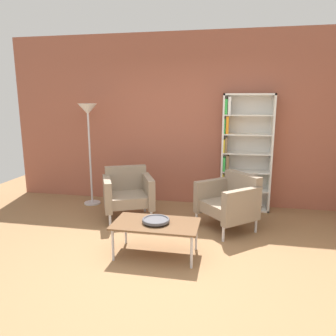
% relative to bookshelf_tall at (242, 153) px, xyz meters
% --- Properties ---
extents(ground_plane, '(8.32, 8.32, 0.00)m').
position_rel_bookshelf_tall_xyz_m(ground_plane, '(-0.94, -2.25, -0.94)').
color(ground_plane, olive).
extents(brick_back_panel, '(6.40, 0.12, 2.90)m').
position_rel_bookshelf_tall_xyz_m(brick_back_panel, '(-0.94, 0.21, 0.51)').
color(brick_back_panel, '#9E5642').
rests_on(brick_back_panel, ground_plane).
extents(bookshelf_tall, '(0.80, 0.30, 1.90)m').
position_rel_bookshelf_tall_xyz_m(bookshelf_tall, '(0.00, 0.00, 0.00)').
color(bookshelf_tall, silver).
rests_on(bookshelf_tall, ground_plane).
extents(coffee_table_low, '(1.00, 0.56, 0.40)m').
position_rel_bookshelf_tall_xyz_m(coffee_table_low, '(-1.01, -1.92, -0.57)').
color(coffee_table_low, brown).
rests_on(coffee_table_low, ground_plane).
extents(decorative_bowl, '(0.32, 0.32, 0.05)m').
position_rel_bookshelf_tall_xyz_m(decorative_bowl, '(-1.01, -1.92, -0.51)').
color(decorative_bowl, '#4C4C51').
rests_on(decorative_bowl, coffee_table_low).
extents(armchair_by_bookshelf, '(0.91, 0.88, 0.78)m').
position_rel_bookshelf_tall_xyz_m(armchair_by_bookshelf, '(-1.72, -0.81, -0.53)').
color(armchair_by_bookshelf, gray).
rests_on(armchair_by_bookshelf, ground_plane).
extents(armchair_corner_red, '(0.95, 0.95, 0.78)m').
position_rel_bookshelf_tall_xyz_m(armchair_corner_red, '(-0.17, -0.93, -0.53)').
color(armchair_corner_red, gray).
rests_on(armchair_corner_red, ground_plane).
extents(floor_lamp_torchiere, '(0.32, 0.32, 1.74)m').
position_rel_bookshelf_tall_xyz_m(floor_lamp_torchiere, '(-2.56, -0.26, 0.51)').
color(floor_lamp_torchiere, silver).
rests_on(floor_lamp_torchiere, ground_plane).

